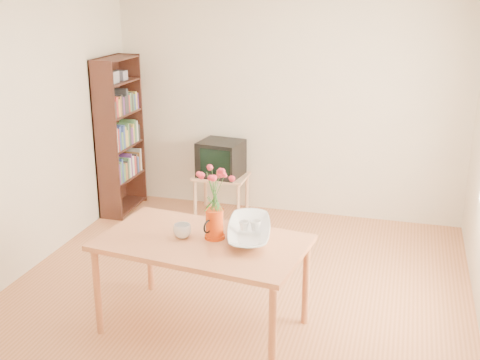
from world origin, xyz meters
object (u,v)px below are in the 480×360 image
(bowl, at_px, (249,207))
(mug, at_px, (182,231))
(television, at_px, (221,158))
(pitcher, at_px, (215,225))
(table, at_px, (202,249))

(bowl, bearing_deg, mug, -160.44)
(bowl, relative_size, television, 0.95)
(mug, relative_size, television, 0.26)
(pitcher, xyz_separation_m, bowl, (0.24, 0.11, 0.12))
(pitcher, distance_m, bowl, 0.29)
(pitcher, relative_size, television, 0.46)
(table, xyz_separation_m, television, (-0.61, 2.41, -0.01))
(table, height_order, pitcher, pitcher)
(pitcher, relative_size, mug, 1.74)
(table, relative_size, mug, 12.08)
(table, distance_m, mug, 0.20)
(table, xyz_separation_m, mug, (-0.16, 0.01, 0.13))
(pitcher, bearing_deg, table, -122.38)
(television, bearing_deg, table, -68.87)
(table, relative_size, television, 3.19)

